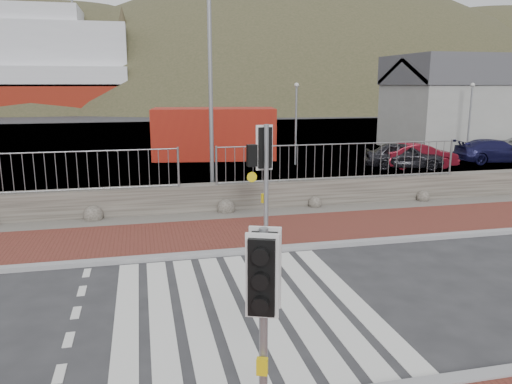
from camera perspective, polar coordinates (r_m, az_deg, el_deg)
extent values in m
plane|color=#28282B|center=(9.49, -1.46, -13.15)|extent=(220.00, 220.00, 0.00)
cube|color=brown|center=(13.62, -5.29, -5.00)|extent=(40.00, 3.00, 0.08)
cube|color=gray|center=(12.20, -4.32, -7.00)|extent=(40.00, 0.25, 0.12)
cube|color=silver|center=(9.34, -14.58, -13.97)|extent=(0.42, 5.60, 0.01)
cube|color=silver|center=(9.33, -10.79, -13.79)|extent=(0.42, 5.60, 0.01)
cube|color=silver|center=(9.36, -7.02, -13.56)|extent=(0.42, 5.60, 0.01)
cube|color=silver|center=(9.43, -3.30, -13.28)|extent=(0.42, 5.60, 0.01)
cube|color=silver|center=(9.54, 0.35, -12.95)|extent=(0.42, 5.60, 0.01)
cube|color=silver|center=(9.68, 3.89, -12.58)|extent=(0.42, 5.60, 0.01)
cube|color=silver|center=(9.86, 7.30, -12.18)|extent=(0.42, 5.60, 0.01)
cube|color=silver|center=(10.07, 10.58, -11.75)|extent=(0.42, 5.60, 0.01)
cube|color=#59544C|center=(15.53, -6.30, -2.89)|extent=(40.00, 1.50, 0.06)
cube|color=#48443B|center=(16.20, -6.67, -0.73)|extent=(40.00, 0.60, 0.90)
cylinder|color=gray|center=(15.97, -24.17, 4.11)|extent=(8.40, 0.04, 0.04)
cylinder|color=gray|center=(15.80, -8.87, 2.76)|extent=(0.07, 0.07, 1.20)
cylinder|color=gray|center=(16.97, 9.64, 5.43)|extent=(8.40, 0.04, 0.04)
cylinder|color=gray|center=(15.92, -4.55, 2.94)|extent=(0.07, 0.07, 1.20)
cylinder|color=gray|center=(19.05, 21.35, 3.67)|extent=(0.07, 0.07, 1.20)
cube|color=#4C4C4F|center=(36.56, -10.33, 5.69)|extent=(120.00, 40.00, 0.50)
cube|color=#3F4C54|center=(71.43, -11.78, 8.76)|extent=(220.00, 50.00, 0.05)
cube|color=silver|center=(78.17, -25.94, 14.70)|extent=(30.00, 12.00, 6.00)
cube|color=silver|center=(78.53, -26.23, 17.61)|extent=(18.00, 10.00, 2.50)
cube|color=#9E9E99|center=(35.72, 24.66, 7.85)|extent=(12.00, 6.00, 4.00)
cube|color=#4C4C51|center=(35.67, 25.08, 12.49)|extent=(12.20, 6.20, 1.80)
ellipsoid|color=#343721|center=(100.15, -20.27, -2.41)|extent=(106.40, 68.40, 76.00)
ellipsoid|color=#343721|center=(105.75, 4.99, -4.29)|extent=(140.00, 90.00, 100.00)
ellipsoid|color=#343721|center=(125.44, 25.00, 0.05)|extent=(112.00, 72.00, 80.00)
cylinder|color=gray|center=(5.89, 0.86, -16.11)|extent=(0.10, 0.10, 2.55)
cube|color=gold|center=(6.04, 0.85, -18.77)|extent=(0.15, 0.11, 0.20)
cube|color=black|center=(5.56, 0.88, -9.09)|extent=(0.42, 0.33, 0.96)
sphere|color=#0CE53F|center=(5.67, 0.87, -11.66)|extent=(0.14, 0.14, 0.14)
cylinder|color=gray|center=(12.79, 1.17, 0.85)|extent=(0.12, 0.12, 3.08)
cube|color=gold|center=(12.87, 1.16, -0.83)|extent=(0.16, 0.10, 0.24)
cube|color=black|center=(12.64, 1.19, 5.01)|extent=(0.47, 0.31, 1.16)
sphere|color=#0CE53F|center=(12.68, 1.18, 3.53)|extent=(0.17, 0.17, 0.17)
cube|color=black|center=(12.53, -0.47, 4.19)|extent=(0.26, 0.20, 0.55)
cylinder|color=gray|center=(16.66, -5.21, 11.62)|extent=(0.14, 0.14, 7.79)
cube|color=#9C2211|center=(27.83, -4.80, 6.69)|extent=(6.96, 3.70, 2.76)
imported|color=black|center=(25.54, 16.53, 4.05)|extent=(4.04, 2.62, 1.28)
imported|color=maroon|center=(26.02, 18.14, 4.01)|extent=(3.76, 1.55, 1.21)
imported|color=#13123A|center=(29.09, 25.67, 4.24)|extent=(4.40, 2.22, 1.23)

